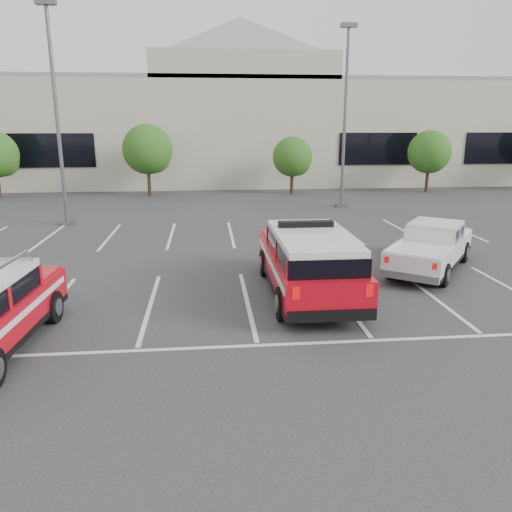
{
  "coord_description": "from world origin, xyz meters",
  "views": [
    {
      "loc": [
        -1.07,
        -13.2,
        4.88
      ],
      "look_at": [
        0.36,
        1.1,
        1.05
      ],
      "focal_mm": 35.0,
      "sensor_mm": 36.0,
      "label": 1
    }
  ],
  "objects_px": {
    "tree_mid_right": "(293,158)",
    "light_pole_left": "(57,117)",
    "tree_mid_left": "(149,151)",
    "fire_chief_suv": "(308,267)",
    "white_pickup": "(431,251)",
    "tree_right": "(430,153)",
    "light_pole_mid": "(345,118)",
    "convention_building": "(219,125)"
  },
  "relations": [
    {
      "from": "white_pickup",
      "to": "convention_building",
      "type": "bearing_deg",
      "value": 139.82
    },
    {
      "from": "tree_right",
      "to": "fire_chief_suv",
      "type": "bearing_deg",
      "value": -121.58
    },
    {
      "from": "convention_building",
      "to": "fire_chief_suv",
      "type": "xyz_separation_m",
      "value": [
        1.62,
        -31.43,
        -3.85
      ]
    },
    {
      "from": "tree_mid_left",
      "to": "white_pickup",
      "type": "distance_m",
      "value": 22.63
    },
    {
      "from": "tree_mid_left",
      "to": "tree_mid_right",
      "type": "bearing_deg",
      "value": -0.0
    },
    {
      "from": "white_pickup",
      "to": "light_pole_left",
      "type": "bearing_deg",
      "value": -175.16
    },
    {
      "from": "tree_mid_right",
      "to": "fire_chief_suv",
      "type": "relative_size",
      "value": 0.66
    },
    {
      "from": "tree_mid_right",
      "to": "light_pole_left",
      "type": "relative_size",
      "value": 0.39
    },
    {
      "from": "tree_mid_right",
      "to": "white_pickup",
      "type": "height_order",
      "value": "tree_mid_right"
    },
    {
      "from": "convention_building",
      "to": "light_pole_left",
      "type": "height_order",
      "value": "convention_building"
    },
    {
      "from": "light_pole_mid",
      "to": "tree_right",
      "type": "bearing_deg",
      "value": 36.77
    },
    {
      "from": "light_pole_left",
      "to": "fire_chief_suv",
      "type": "distance_m",
      "value": 15.77
    },
    {
      "from": "tree_mid_right",
      "to": "tree_right",
      "type": "xyz_separation_m",
      "value": [
        10.0,
        0.0,
        0.27
      ]
    },
    {
      "from": "fire_chief_suv",
      "to": "tree_right",
      "type": "bearing_deg",
      "value": 58.5
    },
    {
      "from": "tree_mid_right",
      "to": "light_pole_mid",
      "type": "relative_size",
      "value": 0.39
    },
    {
      "from": "light_pole_left",
      "to": "fire_chief_suv",
      "type": "relative_size",
      "value": 1.7
    },
    {
      "from": "tree_right",
      "to": "light_pole_left",
      "type": "relative_size",
      "value": 0.43
    },
    {
      "from": "tree_mid_right",
      "to": "light_pole_left",
      "type": "bearing_deg",
      "value": -142.5
    },
    {
      "from": "tree_right",
      "to": "white_pickup",
      "type": "bearing_deg",
      "value": -113.83
    },
    {
      "from": "light_pole_mid",
      "to": "fire_chief_suv",
      "type": "relative_size",
      "value": 1.7
    },
    {
      "from": "tree_mid_right",
      "to": "white_pickup",
      "type": "bearing_deg",
      "value": -85.75
    },
    {
      "from": "tree_mid_left",
      "to": "fire_chief_suv",
      "type": "xyz_separation_m",
      "value": [
        6.71,
        -21.61,
        -2.18
      ]
    },
    {
      "from": "tree_right",
      "to": "light_pole_left",
      "type": "distance_m",
      "value": 25.3
    },
    {
      "from": "convention_building",
      "to": "white_pickup",
      "type": "distance_m",
      "value": 30.16
    },
    {
      "from": "light_pole_left",
      "to": "light_pole_mid",
      "type": "height_order",
      "value": "same"
    },
    {
      "from": "tree_right",
      "to": "white_pickup",
      "type": "relative_size",
      "value": 0.85
    },
    {
      "from": "fire_chief_suv",
      "to": "white_pickup",
      "type": "distance_m",
      "value": 5.23
    },
    {
      "from": "convention_building",
      "to": "tree_mid_left",
      "type": "relative_size",
      "value": 12.38
    },
    {
      "from": "convention_building",
      "to": "tree_right",
      "type": "xyz_separation_m",
      "value": [
        14.91,
        -9.82,
        -1.95
      ]
    },
    {
      "from": "tree_mid_left",
      "to": "light_pole_left",
      "type": "distance_m",
      "value": 10.73
    },
    {
      "from": "tree_right",
      "to": "light_pole_mid",
      "type": "distance_m",
      "value": 10.38
    },
    {
      "from": "light_pole_left",
      "to": "white_pickup",
      "type": "distance_m",
      "value": 17.86
    },
    {
      "from": "fire_chief_suv",
      "to": "tree_mid_left",
      "type": "bearing_deg",
      "value": 107.35
    },
    {
      "from": "tree_mid_left",
      "to": "light_pole_left",
      "type": "bearing_deg",
      "value": -107.1
    },
    {
      "from": "fire_chief_suv",
      "to": "white_pickup",
      "type": "relative_size",
      "value": 1.16
    },
    {
      "from": "tree_mid_left",
      "to": "tree_right",
      "type": "distance_m",
      "value": 20.0
    },
    {
      "from": "tree_right",
      "to": "fire_chief_suv",
      "type": "relative_size",
      "value": 0.73
    },
    {
      "from": "tree_mid_right",
      "to": "fire_chief_suv",
      "type": "height_order",
      "value": "tree_mid_right"
    },
    {
      "from": "white_pickup",
      "to": "tree_right",
      "type": "bearing_deg",
      "value": 103.71
    },
    {
      "from": "convention_building",
      "to": "light_pole_mid",
      "type": "bearing_deg",
      "value": -66.74
    },
    {
      "from": "tree_mid_right",
      "to": "light_pole_left",
      "type": "height_order",
      "value": "light_pole_left"
    },
    {
      "from": "convention_building",
      "to": "tree_mid_right",
      "type": "height_order",
      "value": "convention_building"
    }
  ]
}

